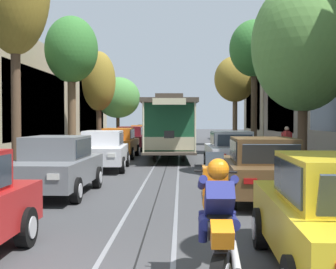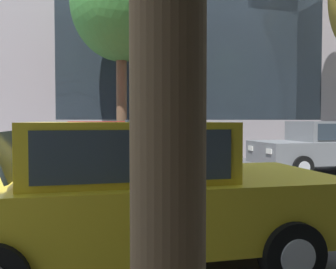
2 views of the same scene
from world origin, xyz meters
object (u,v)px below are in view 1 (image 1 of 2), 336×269
at_px(parked_car_orange_sixth_left, 141,135).
at_px(street_tree_kerb_right_mid, 254,50).
at_px(street_tree_kerb_left_far, 118,98).
at_px(parked_car_white_mid_left, 103,150).
at_px(street_tree_kerb_right_second, 303,45).
at_px(parked_car_brown_second_right, 263,169).
at_px(street_tree_kerb_left_fourth, 99,82).
at_px(parked_car_white_mid_right, 231,150).
at_px(pedestrian_on_left_pavement, 287,141).
at_px(parked_car_brown_far_left, 146,133).
at_px(parked_car_maroon_fifth_left, 130,138).
at_px(street_tree_kerb_right_fourth, 235,80).
at_px(cable_car_trolley, 169,127).
at_px(motorcycle_with_rider, 218,219).
at_px(street_tree_kerb_left_mid, 71,51).
at_px(parked_car_grey_second_left, 56,165).
at_px(parked_car_orange_fourth_left, 118,143).

distance_m(parked_car_orange_sixth_left, street_tree_kerb_right_mid, 14.17).
bearing_deg(street_tree_kerb_left_far, parked_car_white_mid_left, -84.07).
bearing_deg(street_tree_kerb_right_second, parked_car_brown_second_right, -113.27).
bearing_deg(street_tree_kerb_left_fourth, parked_car_white_mid_right, -59.19).
bearing_deg(parked_car_white_mid_left, pedestrian_on_left_pavement, 32.05).
distance_m(parked_car_brown_far_left, street_tree_kerb_left_far, 4.85).
relative_size(parked_car_maroon_fifth_left, street_tree_kerb_left_fourth, 0.67).
distance_m(parked_car_white_mid_left, street_tree_kerb_right_second, 8.72).
distance_m(parked_car_brown_far_left, parked_car_brown_second_right, 33.21).
relative_size(street_tree_kerb_right_fourth, cable_car_trolley, 0.77).
relative_size(parked_car_brown_far_left, street_tree_kerb_right_mid, 0.56).
bearing_deg(street_tree_kerb_right_mid, pedestrian_on_left_pavement, -71.23).
bearing_deg(street_tree_kerb_left_far, parked_car_brown_second_right, -75.78).
bearing_deg(street_tree_kerb_left_fourth, street_tree_kerb_right_fourth, 34.66).
height_order(street_tree_kerb_left_fourth, cable_car_trolley, street_tree_kerb_left_fourth).
bearing_deg(motorcycle_with_rider, parked_car_white_mid_left, 104.73).
bearing_deg(parked_car_orange_sixth_left, street_tree_kerb_right_mid, -55.18).
bearing_deg(motorcycle_with_rider, street_tree_kerb_right_mid, 80.41).
bearing_deg(parked_car_white_mid_left, parked_car_orange_sixth_left, 90.27).
bearing_deg(parked_car_white_mid_left, street_tree_kerb_right_mid, 49.84).
bearing_deg(parked_car_white_mid_right, street_tree_kerb_left_mid, 144.12).
relative_size(street_tree_kerb_left_mid, cable_car_trolley, 0.81).
distance_m(parked_car_brown_second_right, street_tree_kerb_left_mid, 15.67).
distance_m(parked_car_brown_far_left, street_tree_kerb_right_second, 28.63).
xyz_separation_m(parked_car_brown_far_left, pedestrian_on_left_pavement, (8.67, -20.14, 0.16)).
relative_size(parked_car_grey_second_left, street_tree_kerb_right_second, 0.61).
relative_size(parked_car_brown_far_left, street_tree_kerb_left_mid, 0.60).
distance_m(parked_car_orange_sixth_left, street_tree_kerb_right_second, 23.03).
relative_size(parked_car_brown_far_left, parked_car_brown_second_right, 1.01).
relative_size(parked_car_maroon_fifth_left, parked_car_white_mid_right, 1.00).
bearing_deg(street_tree_kerb_left_fourth, parked_car_brown_second_right, -69.15).
relative_size(parked_car_maroon_fifth_left, pedestrian_on_left_pavement, 2.59).
bearing_deg(street_tree_kerb_left_fourth, street_tree_kerb_right_second, -55.26).
bearing_deg(parked_car_brown_far_left, parked_car_orange_sixth_left, -89.92).
xyz_separation_m(parked_car_grey_second_left, street_tree_kerb_right_second, (7.80, 4.71, 3.92)).
distance_m(parked_car_orange_fourth_left, parked_car_brown_second_right, 14.67).
bearing_deg(street_tree_kerb_left_far, parked_car_brown_far_left, 52.51).
xyz_separation_m(parked_car_orange_fourth_left, street_tree_kerb_left_fourth, (-2.07, 6.05, 3.73)).
relative_size(parked_car_brown_far_left, pedestrian_on_left_pavement, 2.61).
height_order(street_tree_kerb_left_far, street_tree_kerb_right_mid, street_tree_kerb_right_mid).
bearing_deg(cable_car_trolley, pedestrian_on_left_pavement, -6.60).
relative_size(parked_car_maroon_fifth_left, parked_car_brown_far_left, 0.99).
bearing_deg(parked_car_orange_fourth_left, parked_car_orange_sixth_left, 89.53).
xyz_separation_m(street_tree_kerb_left_mid, motorcycle_with_rider, (6.11, -19.20, -4.72)).
bearing_deg(street_tree_kerb_right_mid, street_tree_kerb_right_fourth, 89.73).
distance_m(street_tree_kerb_left_far, motorcycle_with_rider, 36.91).
bearing_deg(street_tree_kerb_right_mid, parked_car_brown_second_right, -97.76).
height_order(parked_car_brown_second_right, street_tree_kerb_right_fourth, street_tree_kerb_right_fourth).
relative_size(parked_car_white_mid_right, street_tree_kerb_right_fourth, 0.62).
height_order(street_tree_kerb_right_mid, cable_car_trolley, street_tree_kerb_right_mid).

